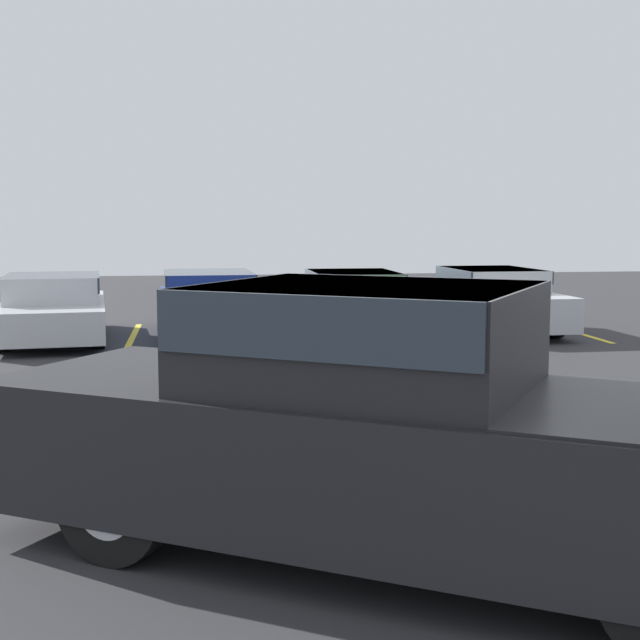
% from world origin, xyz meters
% --- Properties ---
extents(ground_plane, '(60.00, 60.00, 0.00)m').
position_xyz_m(ground_plane, '(0.00, 0.00, 0.00)').
color(ground_plane, '#2D2D30').
extents(stall_stripe_b, '(0.12, 4.24, 0.01)m').
position_xyz_m(stall_stripe_b, '(-2.78, 10.98, 0.00)').
color(stall_stripe_b, yellow).
rests_on(stall_stripe_b, ground_plane).
extents(stall_stripe_c, '(0.12, 4.24, 0.01)m').
position_xyz_m(stall_stripe_c, '(0.12, 10.98, 0.00)').
color(stall_stripe_c, yellow).
rests_on(stall_stripe_c, ground_plane).
extents(stall_stripe_d, '(0.12, 4.24, 0.01)m').
position_xyz_m(stall_stripe_d, '(3.02, 10.98, 0.00)').
color(stall_stripe_d, yellow).
rests_on(stall_stripe_d, ground_plane).
extents(stall_stripe_e, '(0.12, 4.24, 0.01)m').
position_xyz_m(stall_stripe_e, '(5.92, 10.98, 0.00)').
color(stall_stripe_e, yellow).
rests_on(stall_stripe_e, ground_plane).
extents(pickup_truck, '(5.90, 4.72, 1.82)m').
position_xyz_m(pickup_truck, '(-0.25, -0.68, 0.90)').
color(pickup_truck, black).
rests_on(pickup_truck, ground_plane).
extents(parked_sedan_a, '(2.30, 4.70, 1.22)m').
position_xyz_m(parked_sedan_a, '(-4.21, 10.81, 0.65)').
color(parked_sedan_a, '#B7BABF').
rests_on(parked_sedan_a, ground_plane).
extents(parked_sedan_b, '(1.99, 4.45, 1.24)m').
position_xyz_m(parked_sedan_b, '(-1.32, 11.00, 0.66)').
color(parked_sedan_b, navy).
rests_on(parked_sedan_b, ground_plane).
extents(parked_sedan_c, '(1.83, 4.22, 1.23)m').
position_xyz_m(parked_sedan_c, '(1.48, 10.79, 0.66)').
color(parked_sedan_c, '#4C6B47').
rests_on(parked_sedan_c, ground_plane).
extents(parked_sedan_d, '(1.91, 4.51, 1.25)m').
position_xyz_m(parked_sedan_d, '(4.39, 11.09, 0.67)').
color(parked_sedan_d, '#B7BABF').
rests_on(parked_sedan_d, ground_plane).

